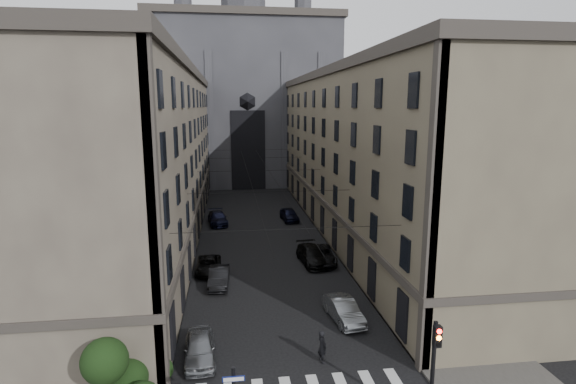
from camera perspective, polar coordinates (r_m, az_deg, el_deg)
name	(u,v)px	position (r m, az deg, el deg)	size (l,w,h in m)	color
sidewalk_left	(170,234)	(54.18, -14.79, -5.22)	(7.00, 80.00, 0.15)	#383533
sidewalk_right	(345,228)	(55.51, 7.31, -4.55)	(7.00, 80.00, 0.15)	#383533
building_left	(139,155)	(52.91, -18.44, 4.45)	(13.60, 60.60, 18.85)	#4E463C
building_right	(371,152)	(54.65, 10.54, 5.01)	(13.60, 60.60, 18.85)	brown
gothic_tower	(245,90)	(90.76, -5.51, 12.74)	(35.00, 23.00, 58.00)	#2D2D33
traffic_light_right	(434,361)	(22.88, 18.06, -19.75)	(0.34, 0.50, 5.20)	black
shrub_cluster	(126,376)	(24.96, -19.89, -21.07)	(3.90, 4.40, 3.90)	black
tram_wires	(259,172)	(51.98, -3.66, 2.55)	(14.00, 60.00, 0.43)	black
car_left_near	(200,348)	(28.38, -11.14, -18.86)	(1.80, 4.48, 1.53)	slate
car_left_midnear	(219,277)	(38.42, -8.75, -10.62)	(1.60, 4.59, 1.51)	black
car_left_midfar	(208,265)	(41.60, -10.11, -9.12)	(2.15, 4.66, 1.29)	black
car_left_far	(218,218)	(57.57, -8.93, -3.31)	(2.19, 5.39, 1.56)	black
car_right_near	(343,310)	(32.56, 7.05, -14.65)	(1.61, 4.62, 1.52)	slate
car_right_midnear	(321,255)	(43.39, 4.18, -7.97)	(2.52, 5.46, 1.52)	black
car_right_midfar	(313,255)	(43.08, 3.14, -8.04)	(2.25, 5.53, 1.61)	black
car_right_far	(289,214)	(58.68, 0.16, -2.87)	(1.92, 4.76, 1.62)	black
pedestrian	(322,346)	(27.71, 4.35, -18.95)	(0.71, 0.47, 1.96)	black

